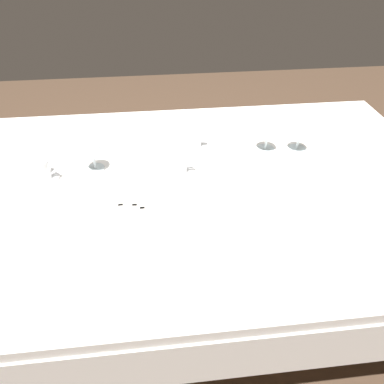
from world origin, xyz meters
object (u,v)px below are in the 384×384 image
Objects in this scene: coffee_cup_right at (192,138)px; wine_glass_left at (91,147)px; fork_salad at (120,220)px; coffee_cup_left at (175,163)px; wine_glass_centre at (269,126)px; dinner_knife at (247,216)px; spoon_soup at (256,209)px; dinner_plate at (197,220)px; coffee_cup_far at (37,170)px; wine_glass_right at (301,129)px; fork_inner at (134,219)px; fork_outer at (143,221)px.

coffee_cup_right is 0.77× the size of wine_glass_left.
fork_salad is 2.33× the size of coffee_cup_right.
coffee_cup_left is 0.85× the size of wine_glass_left.
fork_salad is 0.64m from wine_glass_centre.
dinner_knife is 0.41m from wine_glass_centre.
dinner_plate is at bearing -168.69° from spoon_soup.
dinner_knife is 2.14× the size of coffee_cup_right.
coffee_cup_right reaches higher than spoon_soup.
fork_salad is 1.09× the size of dinner_knife.
fork_salad is at bearing -179.34° from spoon_soup.
spoon_soup is at bearing -18.33° from coffee_cup_far.
dinner_plate is 1.09× the size of fork_salad.
wine_glass_right is (0.93, 0.09, 0.05)m from coffee_cup_far.
coffee_cup_right is at bearing 60.23° from fork_inner.
spoon_soup is at bearing 0.36° from fork_inner.
dinner_knife is at bearing -113.31° from wine_glass_centre.
fork_inner is 2.17× the size of coffee_cup_right.
coffee_cup_left is at bearing 63.90° from fork_outer.
coffee_cup_left is (-0.23, 0.21, 0.04)m from spoon_soup.
wine_glass_left is at bearing 116.37° from fork_inner.
fork_inner is at bearing -179.64° from spoon_soup.
fork_inner is (-0.18, 0.04, -0.01)m from dinner_plate.
coffee_cup_far is 0.86× the size of wine_glass_right.
coffee_cup_far is 0.19m from wine_glass_left.
fork_outer is at bearing -115.59° from coffee_cup_right.
dinner_plate is 0.49m from wine_glass_centre.
wine_glass_centre is (0.49, 0.34, 0.10)m from fork_inner.
coffee_cup_far reaches higher than spoon_soup.
wine_glass_centre reaches higher than coffee_cup_right.
wine_glass_centre is at bearing 66.69° from dinner_knife.
dinner_plate reaches higher than fork_salad.
wine_glass_centre is (0.31, 0.37, 0.09)m from dinner_plate.
coffee_cup_far is 0.93m from wine_glass_right.
fork_outer is 0.31m from dinner_knife.
dinner_plate is 2.31× the size of coffee_cup_left.
fork_salad is 0.31m from wine_glass_left.
spoon_soup is 0.58m from wine_glass_left.
wine_glass_centre reaches higher than coffee_cup_far.
spoon_soup is (0.41, 0.00, 0.00)m from fork_salad.
wine_glass_left is (-0.47, 0.30, 0.09)m from dinner_knife.
wine_glass_centre is at bearing 50.30° from dinner_plate.
wine_glass_right is at bearing 26.68° from fork_salad.
spoon_soup is 1.76× the size of wine_glass_right.
fork_outer is 1.63× the size of wine_glass_right.
coffee_cup_far reaches higher than dinner_plate.
dinner_knife is at bearing -4.34° from fork_inner.
spoon_soup is (0.34, 0.02, -0.00)m from fork_outer.
dinner_plate is 2.54× the size of coffee_cup_right.
wine_glass_right reaches higher than fork_outer.
spoon_soup is at bearing -28.39° from wine_glass_left.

